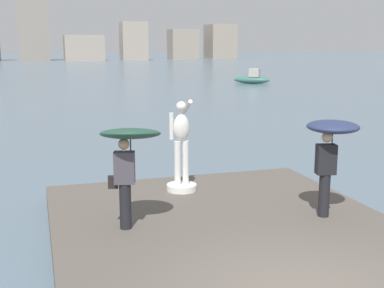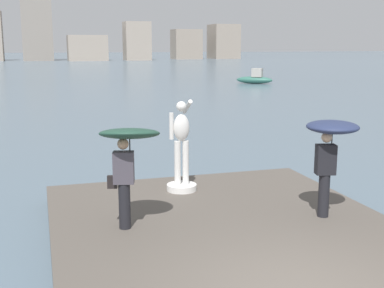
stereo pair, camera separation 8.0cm
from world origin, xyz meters
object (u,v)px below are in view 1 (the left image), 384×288
Objects in this scene: onlooker_left at (128,148)px; onlooker_right at (331,140)px; statue_white_figure at (181,155)px; boat_leftward at (252,79)px.

onlooker_right is (3.94, -0.48, 0.02)m from onlooker_left.
statue_white_figure is 3.57m from onlooker_right.
statue_white_figure is 39.17m from boat_leftward.
onlooker_right is at bearing -111.61° from boat_leftward.
onlooker_left is at bearing -116.88° from boat_leftward.
onlooker_left is 0.57× the size of boat_leftward.
boat_leftward is at bearing 68.39° from onlooker_right.
boat_leftward is (17.28, 35.14, -0.77)m from statue_white_figure.
boat_leftward is (18.90, 37.28, -1.45)m from onlooker_left.
statue_white_figure is 1.08× the size of onlooker_left.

